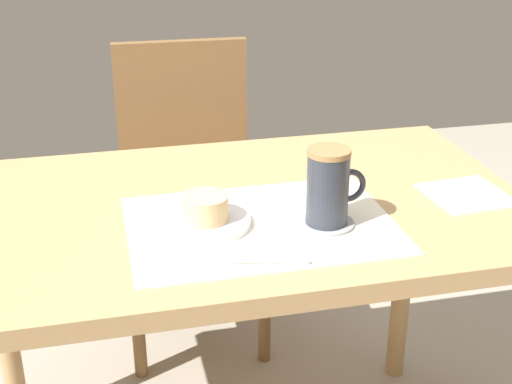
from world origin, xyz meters
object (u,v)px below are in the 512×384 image
at_px(coffee_mug, 329,186).
at_px(wooden_chair, 188,178).
at_px(pastry_plate, 205,222).
at_px(pastry, 205,208).
at_px(dining_table, 238,243).

bearing_deg(coffee_mug, wooden_chair, 100.08).
relative_size(pastry_plate, pastry, 1.92).
xyz_separation_m(pastry, coffee_mug, (0.21, -0.05, 0.04)).
bearing_deg(pastry, coffee_mug, -12.13).
relative_size(pastry_plate, coffee_mug, 1.17).
bearing_deg(wooden_chair, coffee_mug, 101.82).
height_order(dining_table, pastry, pastry).
relative_size(dining_table, coffee_mug, 8.07).
relative_size(dining_table, wooden_chair, 1.31).
distance_m(pastry_plate, pastry, 0.03).
distance_m(pastry_plate, coffee_mug, 0.23).
distance_m(dining_table, wooden_chair, 0.69).
distance_m(dining_table, coffee_mug, 0.25).
distance_m(wooden_chair, pastry_plate, 0.81).
height_order(pastry, coffee_mug, coffee_mug).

